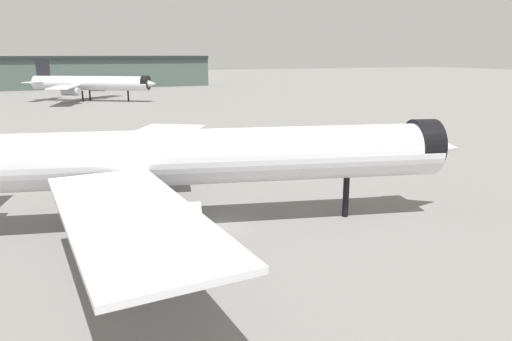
{
  "coord_description": "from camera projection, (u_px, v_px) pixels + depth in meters",
  "views": [
    {
      "loc": [
        -14.33,
        -42.74,
        16.89
      ],
      "look_at": [
        3.67,
        -0.17,
        5.44
      ],
      "focal_mm": 33.18,
      "sensor_mm": 36.0,
      "label": 1
    }
  ],
  "objects": [
    {
      "name": "ground",
      "position": [
        222.0,
        226.0,
        47.69
      ],
      "size": [
        900.0,
        900.0,
        0.0
      ],
      "primitive_type": "plane",
      "color": "slate"
    },
    {
      "name": "terminal_building",
      "position": [
        18.0,
        72.0,
        228.24
      ],
      "size": [
        182.47,
        29.74,
        25.4
      ],
      "rotation": [
        0.0,
        0.0,
        0.02
      ],
      "color": "#475651",
      "rests_on": "ground"
    },
    {
      "name": "service_truck_front",
      "position": [
        78.0,
        154.0,
        74.36
      ],
      "size": [
        5.61,
        2.81,
        3.0
      ],
      "rotation": [
        0.0,
        0.0,
        0.05
      ],
      "color": "black",
      "rests_on": "ground"
    },
    {
      "name": "airliner_far_taxiway",
      "position": [
        90.0,
        83.0,
        170.89
      ],
      "size": [
        44.99,
        40.32,
        14.49
      ],
      "rotation": [
        0.0,
        0.0,
        5.72
      ],
      "color": "silver",
      "rests_on": "ground"
    },
    {
      "name": "airliner_near_gate",
      "position": [
        181.0,
        159.0,
        46.05
      ],
      "size": [
        58.27,
        52.32,
        15.77
      ],
      "rotation": [
        0.0,
        0.0,
        -0.23
      ],
      "color": "silver",
      "rests_on": "ground"
    }
  ]
}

